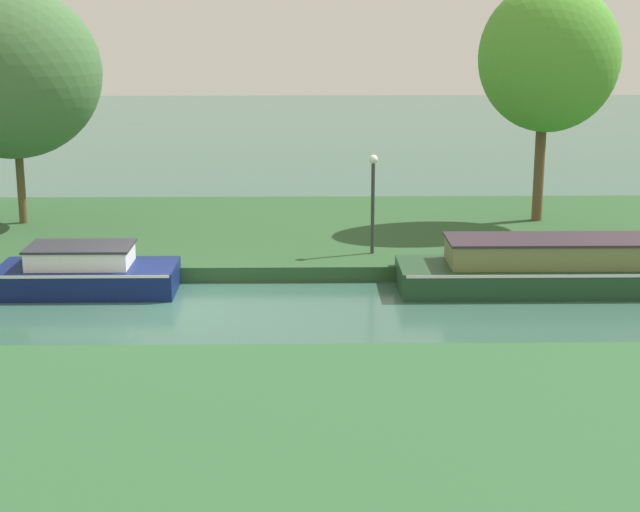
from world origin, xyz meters
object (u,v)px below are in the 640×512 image
Objects in this scene: willow_tree_centre at (549,58)px; mooring_post_near at (113,250)px; navy_barge at (86,273)px; forest_narrowboat at (551,268)px; willow_tree_left at (10,73)px; lamp_post at (373,191)px.

willow_tree_centre is 11.55× the size of mooring_post_near.
navy_barge is 11.56m from forest_narrowboat.
navy_barge is at bearing -154.48° from willow_tree_centre.
willow_tree_left is at bearing 118.34° from navy_barge.
lamp_post is at bearing -145.50° from willow_tree_centre.
forest_narrowboat is at bearing 0.00° from navy_barge.
forest_narrowboat is 2.82× the size of lamp_post.
navy_barge is 6.94× the size of mooring_post_near.
navy_barge is 0.60× the size of willow_tree_centre.
willow_tree_left is 0.98× the size of willow_tree_centre.
forest_narrowboat is 1.04× the size of willow_tree_centre.
forest_narrowboat is 5.13m from lamp_post.
lamp_post is (7.25, 2.31, 1.61)m from navy_barge.
navy_barge reaches higher than mooring_post_near.
willow_tree_left is at bearing 179.77° from willow_tree_centre.
willow_tree_centre reaches higher than mooring_post_near.
willow_tree_centre reaches higher than lamp_post.
forest_narrowboat is at bearing -7.57° from mooring_post_near.
willow_tree_centre is at bearing 34.50° from lamp_post.
forest_narrowboat is 1.06× the size of willow_tree_left.
willow_tree_left is at bearing 157.57° from forest_narrowboat.
navy_barge is 8.31m from willow_tree_left.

